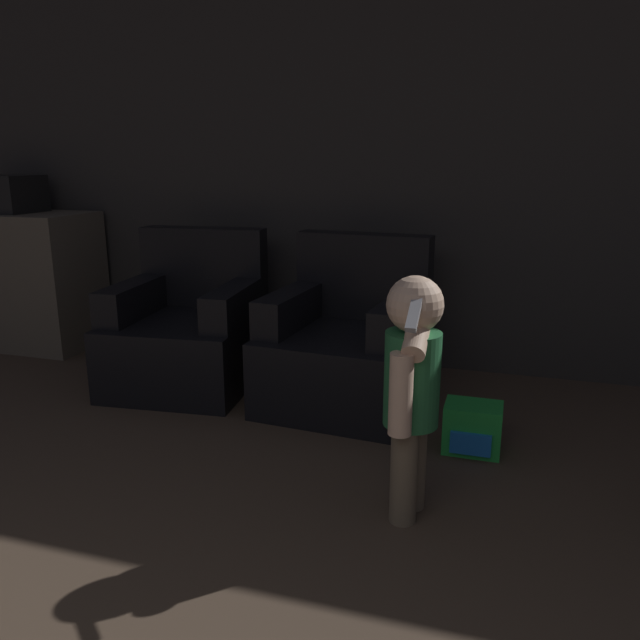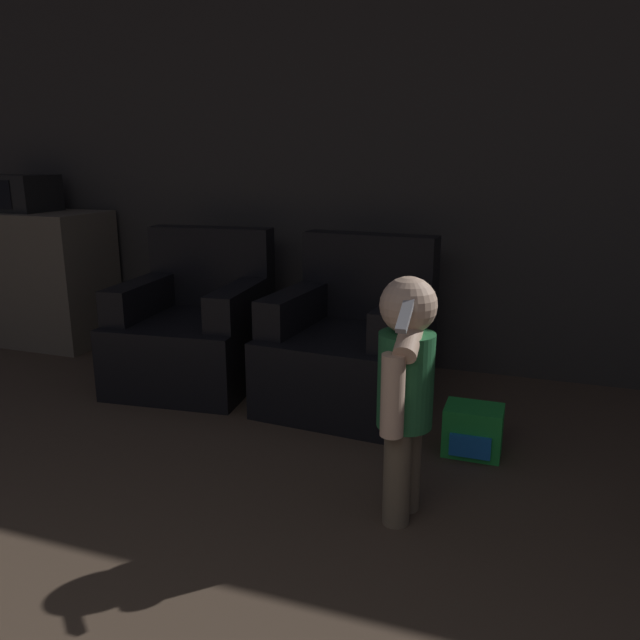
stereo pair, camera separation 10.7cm
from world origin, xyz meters
The scene contains 7 objects.
wall_back centered at (0.00, 4.50, 1.30)m, with size 8.40×0.05×2.60m.
armchair_left centered at (-0.94, 3.78, 0.31)m, with size 0.86×0.92×0.90m.
armchair_right centered at (0.03, 3.78, 0.31)m, with size 0.84×0.90×0.90m.
person_toddler centered at (0.55, 2.71, 0.54)m, with size 0.20×0.35×0.92m.
toy_backpack centered at (0.75, 3.33, 0.11)m, with size 0.26×0.21×0.23m.
kitchen_counter centered at (-2.52, 4.15, 0.47)m, with size 1.15×0.57×0.94m.
microwave centered at (-2.57, 4.15, 1.07)m, with size 0.53×0.37×0.25m.
Camera 2 is at (0.96, 0.64, 1.32)m, focal length 35.00 mm.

